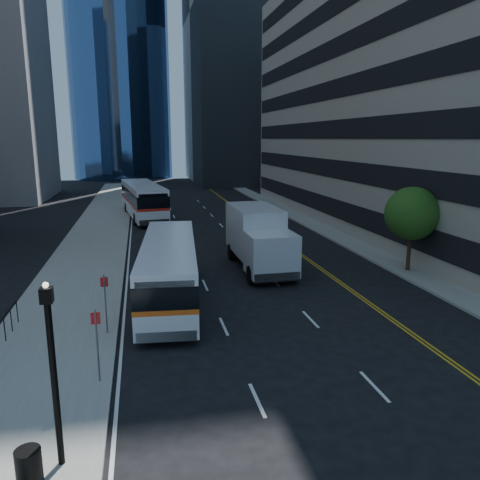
{
  "coord_description": "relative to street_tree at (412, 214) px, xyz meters",
  "views": [
    {
      "loc": [
        -6.78,
        -16.86,
        8.03
      ],
      "look_at": [
        -1.79,
        6.66,
        2.8
      ],
      "focal_mm": 35.0,
      "sensor_mm": 36.0,
      "label": 1
    }
  ],
  "objects": [
    {
      "name": "bus_rear",
      "position": [
        -15.6,
        24.07,
        -1.74
      ],
      "size": [
        4.69,
        13.75,
        3.48
      ],
      "rotation": [
        0.0,
        0.0,
        0.13
      ],
      "color": "white",
      "rests_on": "ground"
    },
    {
      "name": "bus_front",
      "position": [
        -14.56,
        -1.99,
        -1.99
      ],
      "size": [
        3.56,
        11.92,
        3.03
      ],
      "rotation": [
        0.0,
        0.0,
        -0.09
      ],
      "color": "white",
      "rests_on": "ground"
    },
    {
      "name": "box_truck",
      "position": [
        -8.74,
        2.71,
        -1.65
      ],
      "size": [
        2.84,
        7.92,
        3.78
      ],
      "rotation": [
        0.0,
        0.0,
        0.01
      ],
      "color": "silver",
      "rests_on": "ground"
    },
    {
      "name": "lamp_post",
      "position": [
        -18.0,
        -14.0,
        -0.92
      ],
      "size": [
        0.28,
        0.28,
        4.56
      ],
      "color": "black",
      "rests_on": "sidewalk_west"
    },
    {
      "name": "sidewalk_east",
      "position": [
        -0.0,
        17.0,
        -3.57
      ],
      "size": [
        2.0,
        90.0,
        0.15
      ],
      "primitive_type": "cube",
      "color": "gray",
      "rests_on": "ground"
    },
    {
      "name": "office_tower_north",
      "position": [
        9.0,
        64.0,
        26.36
      ],
      "size": [
        30.0,
        28.0,
        60.0
      ],
      "primitive_type": "cube",
      "color": "gray",
      "rests_on": "ground"
    },
    {
      "name": "street_tree",
      "position": [
        0.0,
        0.0,
        0.0
      ],
      "size": [
        3.2,
        3.2,
        5.1
      ],
      "color": "#332114",
      "rests_on": "sidewalk_east"
    },
    {
      "name": "sidewalk_west",
      "position": [
        -19.5,
        17.0,
        -3.57
      ],
      "size": [
        5.0,
        90.0,
        0.15
      ],
      "primitive_type": "cube",
      "color": "gray",
      "rests_on": "ground"
    },
    {
      "name": "trash_can",
      "position": [
        -18.6,
        -14.61,
        -3.05
      ],
      "size": [
        0.78,
        0.78,
        0.89
      ],
      "primitive_type": "cylinder",
      "rotation": [
        0.0,
        0.0,
        0.4
      ],
      "color": "black",
      "rests_on": "sidewalk_west"
    },
    {
      "name": "ground",
      "position": [
        -9.0,
        -8.0,
        -3.64
      ],
      "size": [
        160.0,
        160.0,
        0.0
      ],
      "primitive_type": "plane",
      "color": "black",
      "rests_on": "ground"
    }
  ]
}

